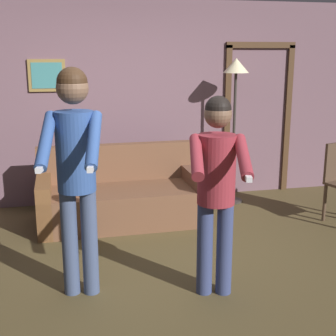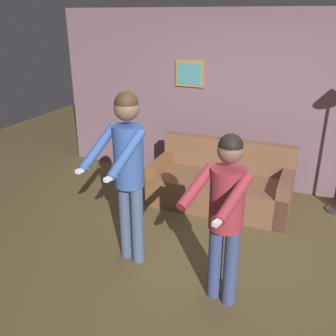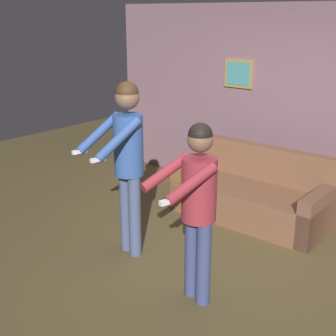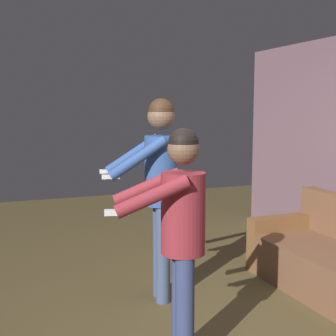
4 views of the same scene
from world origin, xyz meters
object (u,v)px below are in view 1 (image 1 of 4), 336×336
at_px(couch, 121,199).
at_px(torchiere_lamp, 236,84).
at_px(person_standing_right, 217,180).
at_px(person_standing_left, 75,160).

relative_size(couch, torchiere_lamp, 1.02).
bearing_deg(person_standing_right, couch, 105.62).
distance_m(couch, person_standing_right, 2.07).
xyz_separation_m(torchiere_lamp, person_standing_right, (-1.01, -2.30, -0.57)).
bearing_deg(torchiere_lamp, couch, -164.68).
bearing_deg(person_standing_left, person_standing_right, -12.68).
relative_size(couch, person_standing_right, 1.17).
distance_m(torchiere_lamp, person_standing_left, 2.95).
relative_size(torchiere_lamp, person_standing_left, 1.02).
height_order(couch, person_standing_right, person_standing_right).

